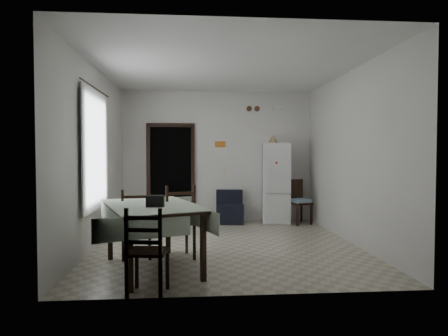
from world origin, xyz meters
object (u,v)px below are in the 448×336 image
fridge (275,183)px  navy_seat (230,207)px  dining_table (152,237)px  dining_chair_far_right (177,221)px  dining_chair_far_left (137,223)px  dining_chair_near_head (148,250)px  corner_chair (300,202)px

fridge → navy_seat: 1.12m
navy_seat → dining_table: (-1.32, -3.20, 0.07)m
dining_chair_far_right → dining_chair_far_left: bearing=-24.9°
fridge → dining_table: bearing=-118.0°
navy_seat → dining_chair_far_left: bearing=-114.8°
dining_chair_far_left → dining_chair_near_head: size_ratio=1.06×
navy_seat → dining_table: bearing=-105.5°
fridge → corner_chair: fridge is taller
navy_seat → corner_chair: 1.49m
fridge → dining_chair_far_right: bearing=-119.1°
navy_seat → dining_table: 3.46m
dining_chair_far_left → fridge: bearing=-143.0°
navy_seat → dining_chair_far_right: (-1.02, -2.68, 0.17)m
corner_chair → dining_chair_far_left: 3.89m
dining_table → dining_chair_far_right: size_ratio=1.53×
navy_seat → dining_chair_near_head: dining_chair_near_head is taller
dining_chair_far_right → navy_seat: bearing=-128.3°
navy_seat → corner_chair: size_ratio=0.75×
fridge → dining_chair_near_head: (-2.25, -4.07, -0.40)m
fridge → dining_table: fridge is taller
navy_seat → dining_chair_far_left: (-1.61, -2.60, 0.15)m
corner_chair → dining_chair_near_head: size_ratio=1.01×
fridge → dining_chair_far_left: 3.69m
corner_chair → dining_table: size_ratio=0.59×
navy_seat → dining_table: dining_table is taller
dining_chair_near_head → dining_table: bearing=-78.9°
corner_chair → dining_chair_near_head: corner_chair is taller
dining_chair_near_head → dining_chair_far_right: bearing=-92.3°
fridge → dining_chair_near_head: bearing=-111.2°
dining_table → dining_chair_far_left: 0.67m
dining_chair_far_left → dining_chair_far_right: bearing=164.4°
fridge → dining_chair_far_right: (-2.01, -2.68, -0.34)m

